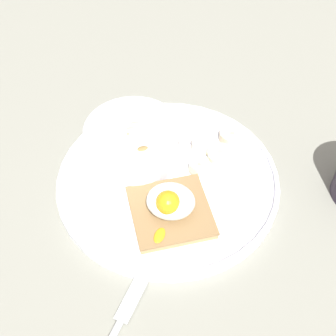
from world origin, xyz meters
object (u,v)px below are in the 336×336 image
at_px(poached_egg, 170,202).
at_px(banana_slice_back, 199,167).
at_px(oatmeal_bowl, 133,141).
at_px(toast_slice, 171,212).
at_px(banana_slice_left, 220,155).
at_px(knife, 122,317).
at_px(banana_slice_right, 232,136).
at_px(banana_slice_front, 202,145).

distance_m(poached_egg, banana_slice_back, 0.09).
xyz_separation_m(oatmeal_bowl, toast_slice, (0.06, -0.09, -0.02)).
xyz_separation_m(toast_slice, banana_slice_left, (0.05, 0.10, 0.00)).
bearing_deg(knife, banana_slice_right, 70.85).
height_order(oatmeal_bowl, banana_slice_front, oatmeal_bowl).
bearing_deg(banana_slice_left, toast_slice, -116.25).
relative_size(oatmeal_bowl, banana_slice_back, 3.77).
height_order(oatmeal_bowl, knife, oatmeal_bowl).
height_order(poached_egg, banana_slice_right, poached_egg).
xyz_separation_m(oatmeal_bowl, banana_slice_left, (0.11, 0.01, -0.02)).
xyz_separation_m(banana_slice_right, knife, (-0.10, -0.27, -0.01)).
bearing_deg(knife, banana_slice_front, 77.49).
relative_size(toast_slice, banana_slice_back, 3.68).
relative_size(oatmeal_bowl, poached_egg, 1.65).
bearing_deg(banana_slice_front, banana_slice_right, 30.64).
bearing_deg(oatmeal_bowl, poached_egg, -55.22).
bearing_deg(banana_slice_front, poached_egg, -102.01).
relative_size(oatmeal_bowl, knife, 0.99).
xyz_separation_m(oatmeal_bowl, banana_slice_back, (0.09, -0.01, -0.02)).
bearing_deg(banana_slice_front, toast_slice, -102.05).
relative_size(poached_egg, banana_slice_right, 1.68).
xyz_separation_m(banana_slice_front, banana_slice_back, (0.00, -0.04, 0.00)).
distance_m(banana_slice_right, knife, 0.29).
distance_m(oatmeal_bowl, banana_slice_front, 0.10).
bearing_deg(banana_slice_left, banana_slice_front, 150.98).
xyz_separation_m(toast_slice, poached_egg, (-0.00, -0.00, 0.02)).
height_order(banana_slice_front, banana_slice_right, same).
bearing_deg(banana_slice_right, toast_slice, -114.65).
relative_size(toast_slice, poached_egg, 1.61).
distance_m(banana_slice_left, knife, 0.25).
relative_size(oatmeal_bowl, toast_slice, 1.02).
relative_size(oatmeal_bowl, banana_slice_right, 2.77).
relative_size(poached_egg, banana_slice_back, 2.29).
bearing_deg(knife, banana_slice_back, 75.02).
bearing_deg(banana_slice_right, knife, -109.15).
height_order(toast_slice, banana_slice_back, banana_slice_back).
bearing_deg(toast_slice, banana_slice_back, 71.54).
bearing_deg(banana_slice_right, banana_slice_left, -110.06).
bearing_deg(banana_slice_right, banana_slice_back, -121.32).
xyz_separation_m(oatmeal_bowl, knife, (0.03, -0.22, -0.03)).
bearing_deg(oatmeal_bowl, banana_slice_front, 17.78).
xyz_separation_m(toast_slice, banana_slice_back, (0.03, 0.08, 0.00)).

